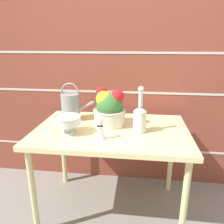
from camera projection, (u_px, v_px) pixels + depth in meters
The scene contains 8 objects.
ground_plane at pixel (111, 208), 1.89m from camera, with size 12.00×12.00×0.00m, color gray.
brick_wall at pixel (118, 72), 2.04m from camera, with size 3.60×0.08×2.20m.
patio_table at pixel (111, 137), 1.69m from camera, with size 1.16×0.76×0.74m.
watering_can at pixel (71, 106), 1.82m from camera, with size 0.30×0.15×0.32m.
crystal_pedestal_bowl at pixel (68, 121), 1.55m from camera, with size 0.19×0.19×0.13m.
flower_planter at pixel (109, 108), 1.70m from camera, with size 0.26×0.26×0.30m.
glass_decanter at pixel (140, 117), 1.57m from camera, with size 0.10×0.10×0.34m.
figurine_vase at pixel (101, 130), 1.46m from camera, with size 0.08×0.08×0.16m.
Camera 1 is at (0.19, -1.54, 1.37)m, focal length 35.00 mm.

